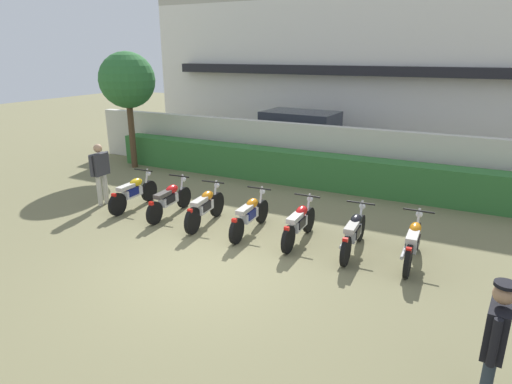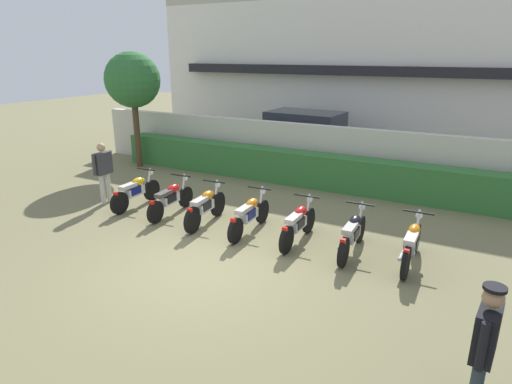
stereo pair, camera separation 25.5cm
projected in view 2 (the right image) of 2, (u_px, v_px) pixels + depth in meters
ground at (201, 267)px, 8.41m from camera, size 60.00×60.00×0.00m
building at (381, 72)px, 19.17m from camera, size 18.81×6.50×6.31m
compound_wall at (322, 154)px, 13.80m from camera, size 17.87×0.30×1.80m
hedge_row at (314, 170)px, 13.33m from camera, size 14.30×0.70×1.04m
parked_car at (308, 138)px, 16.16m from camera, size 4.60×2.29×1.89m
tree_near_inspector at (133, 81)px, 14.91m from camera, size 1.90×1.90×4.03m
motorcycle_in_row_0 at (136, 191)px, 11.55m from camera, size 0.60×1.84×0.95m
motorcycle_in_row_1 at (171, 198)px, 11.00m from camera, size 0.60×1.87×0.94m
motorcycle_in_row_2 at (205, 206)px, 10.38m from camera, size 0.60×1.85×0.97m
motorcycle_in_row_3 at (249, 214)px, 9.90m from camera, size 0.60×1.92×0.94m
motorcycle_in_row_4 at (298, 223)px, 9.38m from camera, size 0.60×1.83×0.95m
motorcycle_in_row_5 at (353, 233)px, 8.85m from camera, size 0.60×1.90×0.95m
motorcycle_in_row_6 at (412, 244)px, 8.35m from camera, size 0.60×1.87×0.97m
inspector_person at (103, 168)px, 11.70m from camera, size 0.23×0.67×1.68m
officer_0 at (485, 343)px, 4.65m from camera, size 0.27×0.67×1.69m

